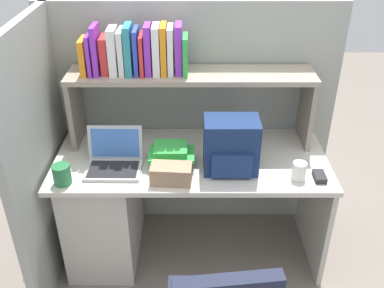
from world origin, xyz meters
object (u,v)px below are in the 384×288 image
object	(u,v)px
laptop	(115,160)
tissue_box	(172,174)
computer_mouse	(321,177)
paper_cup	(300,171)
snack_canister	(63,174)
backpack	(232,146)

from	to	relation	value
laptop	tissue_box	bearing A→B (deg)	-22.83
computer_mouse	paper_cup	xyz separation A→B (m)	(-0.12, 0.00, 0.03)
paper_cup	laptop	bearing A→B (deg)	173.71
laptop	paper_cup	distance (m)	1.03
paper_cup	tissue_box	world-z (taller)	same
paper_cup	snack_canister	size ratio (longest dim) A/B	0.91
snack_canister	paper_cup	bearing A→B (deg)	1.83
laptop	computer_mouse	distance (m)	1.14
backpack	computer_mouse	distance (m)	0.51
tissue_box	snack_canister	world-z (taller)	snack_canister
laptop	backpack	world-z (taller)	backpack
computer_mouse	laptop	bearing A→B (deg)	174.76
snack_canister	laptop	bearing A→B (deg)	30.91
tissue_box	snack_canister	bearing A→B (deg)	-174.07
computer_mouse	snack_canister	bearing A→B (deg)	-177.88
backpack	paper_cup	world-z (taller)	backpack
laptop	backpack	size ratio (longest dim) A/B	1.02
backpack	tissue_box	world-z (taller)	backpack
backpack	tissue_box	distance (m)	0.36
backpack	paper_cup	distance (m)	0.39
tissue_box	laptop	bearing A→B (deg)	161.62
tissue_box	paper_cup	bearing A→B (deg)	6.56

